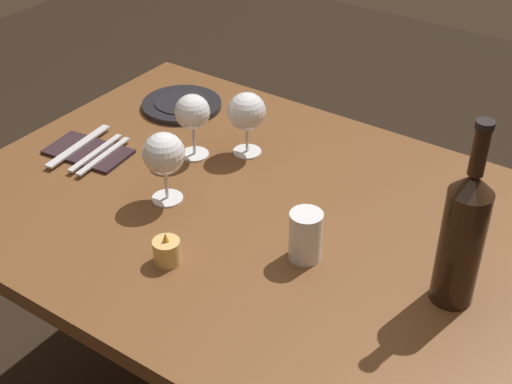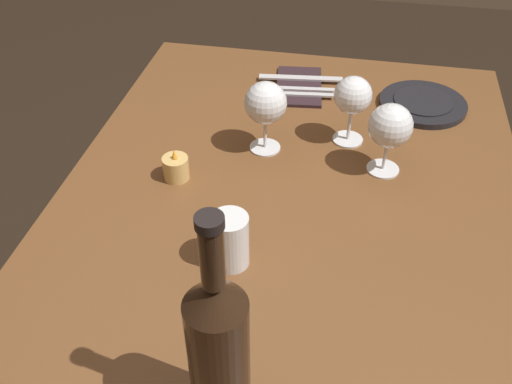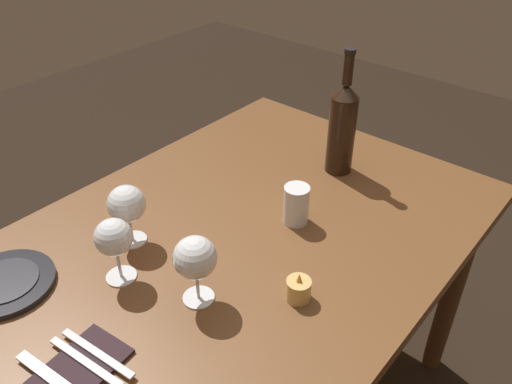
# 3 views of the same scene
# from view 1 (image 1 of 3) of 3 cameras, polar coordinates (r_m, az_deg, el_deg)

# --- Properties ---
(dining_table) EXTENTS (1.30, 0.90, 0.74)m
(dining_table) POSITION_cam_1_polar(r_m,az_deg,el_deg) (1.54, 0.73, -4.32)
(dining_table) COLOR brown
(dining_table) RESTS_ON ground
(wine_glass_left) EXTENTS (0.09, 0.09, 0.15)m
(wine_glass_left) POSITION_cam_1_polar(r_m,az_deg,el_deg) (1.63, -0.73, 6.26)
(wine_glass_left) COLOR white
(wine_glass_left) RESTS_ON dining_table
(wine_glass_right) EXTENTS (0.08, 0.08, 0.15)m
(wine_glass_right) POSITION_cam_1_polar(r_m,az_deg,el_deg) (1.63, -5.01, 6.16)
(wine_glass_right) COLOR white
(wine_glass_right) RESTS_ON dining_table
(wine_glass_centre) EXTENTS (0.09, 0.09, 0.16)m
(wine_glass_centre) POSITION_cam_1_polar(r_m,az_deg,el_deg) (1.48, -7.24, 2.91)
(wine_glass_centre) COLOR white
(wine_glass_centre) RESTS_ON dining_table
(wine_bottle) EXTENTS (0.07, 0.07, 0.35)m
(wine_bottle) POSITION_cam_1_polar(r_m,az_deg,el_deg) (1.25, 15.89, -3.32)
(wine_bottle) COLOR black
(wine_bottle) RESTS_ON dining_table
(water_tumbler) EXTENTS (0.06, 0.06, 0.10)m
(water_tumbler) POSITION_cam_1_polar(r_m,az_deg,el_deg) (1.35, 3.90, -3.57)
(water_tumbler) COLOR white
(water_tumbler) RESTS_ON dining_table
(votive_candle) EXTENTS (0.05, 0.05, 0.07)m
(votive_candle) POSITION_cam_1_polar(r_m,az_deg,el_deg) (1.36, -7.00, -4.69)
(votive_candle) COLOR #DBB266
(votive_candle) RESTS_ON dining_table
(dinner_plate) EXTENTS (0.20, 0.20, 0.02)m
(dinner_plate) POSITION_cam_1_polar(r_m,az_deg,el_deg) (1.88, -5.85, 6.84)
(dinner_plate) COLOR black
(dinner_plate) RESTS_ON dining_table
(folded_napkin) EXTENTS (0.20, 0.13, 0.01)m
(folded_napkin) POSITION_cam_1_polar(r_m,az_deg,el_deg) (1.72, -13.02, 3.09)
(folded_napkin) COLOR #2D1E23
(folded_napkin) RESTS_ON dining_table
(fork_inner) EXTENTS (0.03, 0.18, 0.00)m
(fork_inner) POSITION_cam_1_polar(r_m,az_deg,el_deg) (1.70, -12.46, 3.03)
(fork_inner) COLOR silver
(fork_inner) RESTS_ON folded_napkin
(fork_outer) EXTENTS (0.03, 0.18, 0.00)m
(fork_outer) POSITION_cam_1_polar(r_m,az_deg,el_deg) (1.69, -11.86, 2.79)
(fork_outer) COLOR silver
(fork_outer) RESTS_ON folded_napkin
(table_knife) EXTENTS (0.04, 0.21, 0.00)m
(table_knife) POSITION_cam_1_polar(r_m,az_deg,el_deg) (1.74, -13.73, 3.55)
(table_knife) COLOR silver
(table_knife) RESTS_ON folded_napkin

